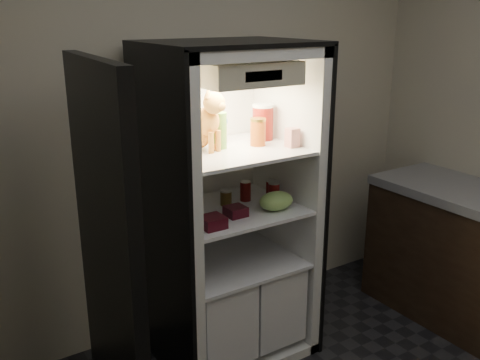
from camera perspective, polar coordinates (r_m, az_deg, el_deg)
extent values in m
plane|color=beige|center=(3.37, -5.25, 5.97)|extent=(3.60, 0.00, 3.60)
cube|color=white|center=(3.37, -4.01, -1.50)|extent=(0.85, 0.06, 1.85)
cube|color=white|center=(2.93, -7.72, -4.56)|extent=(0.06, 0.70, 1.85)
cube|color=white|center=(3.32, 4.67, -1.79)|extent=(0.06, 0.70, 1.85)
cube|color=white|center=(2.92, -1.24, 13.59)|extent=(0.85, 0.70, 0.06)
cube|color=white|center=(3.52, -1.04, -16.87)|extent=(0.85, 0.70, 0.06)
cube|color=black|center=(2.92, -8.46, -4.72)|extent=(0.02, 0.72, 1.87)
cube|color=black|center=(3.34, 5.24, -1.66)|extent=(0.02, 0.72, 1.87)
cube|color=black|center=(2.91, -1.24, 14.42)|extent=(0.90, 0.72, 0.02)
cube|color=white|center=(2.98, -0.87, 3.13)|extent=(0.73, 0.62, 0.02)
cube|color=white|center=(3.08, -0.84, -3.19)|extent=(0.73, 0.62, 0.02)
cube|color=white|center=(3.25, -3.47, -13.38)|extent=(0.34, 0.58, 0.48)
cube|color=white|center=(3.42, 1.75, -11.76)|extent=(0.34, 0.58, 0.48)
cube|color=white|center=(3.21, -0.81, -8.70)|extent=(0.73, 0.62, 0.02)
cube|color=beige|center=(2.72, 1.49, 11.21)|extent=(0.52, 0.18, 0.12)
cube|color=black|center=(2.66, 2.55, 11.03)|extent=(0.22, 0.01, 0.05)
cube|color=black|center=(2.48, -13.78, -9.19)|extent=(0.13, 0.87, 1.85)
cube|color=white|center=(2.62, -12.60, -17.04)|extent=(0.11, 0.64, 0.12)
cube|color=white|center=(2.38, -13.40, -7.04)|extent=(0.11, 0.64, 0.12)
ellipsoid|color=orange|center=(2.99, -4.84, 5.08)|extent=(0.24, 0.27, 0.19)
ellipsoid|color=orange|center=(2.91, -3.61, 6.23)|extent=(0.18, 0.17, 0.16)
sphere|color=orange|center=(2.86, -2.78, 8.20)|extent=(0.15, 0.15, 0.12)
sphere|color=orange|center=(2.83, -2.03, 7.83)|extent=(0.06, 0.06, 0.05)
cone|color=orange|center=(2.83, -3.43, 9.28)|extent=(0.06, 0.06, 0.05)
cone|color=orange|center=(2.88, -2.45, 9.45)|extent=(0.06, 0.06, 0.05)
cylinder|color=orange|center=(2.88, -3.10, 3.99)|extent=(0.03, 0.03, 0.12)
cylinder|color=orange|center=(2.92, -2.35, 4.20)|extent=(0.03, 0.03, 0.12)
cylinder|color=orange|center=(3.02, -2.41, 3.84)|extent=(0.18, 0.17, 0.03)
cylinder|color=green|center=(2.97, -2.16, 5.14)|extent=(0.08, 0.08, 0.19)
cylinder|color=green|center=(2.95, -2.18, 7.05)|extent=(0.08, 0.08, 0.02)
cylinder|color=white|center=(3.11, -2.24, 5.05)|extent=(0.10, 0.10, 0.12)
cylinder|color=#1958B1|center=(3.10, -2.25, 6.29)|extent=(0.10, 0.10, 0.02)
cylinder|color=maroon|center=(3.04, 1.92, 5.01)|extent=(0.09, 0.09, 0.14)
cylinder|color=#B68F30|center=(3.03, 1.93, 6.46)|extent=(0.09, 0.09, 0.02)
cylinder|color=maroon|center=(3.18, 2.45, 6.05)|extent=(0.12, 0.12, 0.20)
cylinder|color=white|center=(3.17, 2.47, 7.93)|extent=(0.13, 0.13, 0.02)
cube|color=silver|center=(3.02, 5.59, 4.52)|extent=(0.06, 0.06, 0.11)
cylinder|color=black|center=(3.18, 0.59, -1.20)|extent=(0.06, 0.06, 0.12)
cylinder|color=#B2B2B2|center=(3.16, 0.59, -0.18)|extent=(0.07, 0.07, 0.00)
cylinder|color=black|center=(3.20, 3.36, -1.13)|extent=(0.06, 0.06, 0.12)
cylinder|color=#B2B2B2|center=(3.18, 3.38, -0.10)|extent=(0.07, 0.07, 0.00)
cylinder|color=black|center=(3.15, 3.63, -1.41)|extent=(0.07, 0.07, 0.12)
cylinder|color=#B2B2B2|center=(3.13, 3.65, -0.34)|extent=(0.07, 0.07, 0.00)
cylinder|color=#543E18|center=(3.12, -1.50, -1.95)|extent=(0.07, 0.07, 0.08)
cylinder|color=#B2B2B2|center=(3.10, -1.51, -1.14)|extent=(0.07, 0.07, 0.01)
ellipsoid|color=#7FBA56|center=(3.05, 3.88, -2.23)|extent=(0.21, 0.15, 0.10)
cube|color=#500D18|center=(2.80, -2.96, -4.50)|extent=(0.12, 0.12, 0.06)
cube|color=#500D18|center=(2.95, -0.47, -3.36)|extent=(0.11, 0.11, 0.05)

